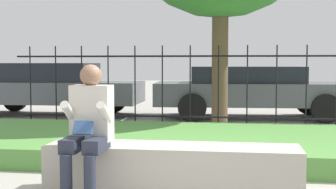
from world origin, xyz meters
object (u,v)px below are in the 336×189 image
Objects in this scene: car_parked_left at (50,87)px; car_parked_center at (252,90)px; stone_bench at (172,172)px; person_seated_reader at (88,126)px.

car_parked_left reaches higher than car_parked_center.
stone_bench is 1.93× the size of person_seated_reader.
car_parked_left is (-3.25, 6.90, -0.01)m from person_seated_reader.
car_parked_center is at bearing 81.64° from stone_bench.
car_parked_left is at bearing 177.74° from car_parked_center.
person_seated_reader is 7.24m from car_parked_center.
stone_bench is 0.56× the size of car_parked_left.
person_seated_reader is 0.27× the size of car_parked_center.
stone_bench is 0.52× the size of car_parked_center.
stone_bench is 0.96m from person_seated_reader.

